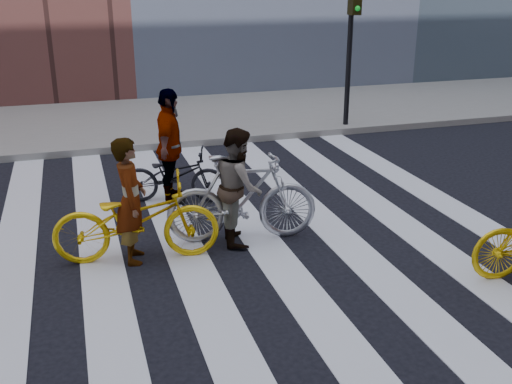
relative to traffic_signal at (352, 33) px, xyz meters
name	(u,v)px	position (x,y,z in m)	size (l,w,h in m)	color
ground	(223,245)	(-4.40, -5.32, -2.28)	(100.00, 100.00, 0.00)	black
sidewalk_far	(149,120)	(-4.40, 2.18, -2.20)	(100.00, 5.00, 0.15)	gray
zebra_crosswalk	(223,244)	(-4.40, -5.32, -2.27)	(8.25, 10.00, 0.01)	silver
traffic_signal	(352,33)	(0.00, 0.00, 0.00)	(0.22, 0.42, 3.33)	black
bike_yellow_left	(136,220)	(-5.57, -5.42, -1.72)	(0.74, 2.13, 1.12)	yellow
bike_silver_mid	(242,198)	(-4.10, -5.24, -1.65)	(0.59, 2.09, 1.26)	#B2B4BC
bike_dark_rear	(174,176)	(-4.74, -3.44, -1.84)	(0.59, 1.69, 0.89)	black
rider_left	(131,201)	(-5.62, -5.42, -1.45)	(0.60, 0.40, 1.66)	slate
rider_mid	(239,186)	(-4.15, -5.24, -1.47)	(0.79, 0.61, 1.62)	slate
rider_rear	(170,147)	(-4.79, -3.44, -1.34)	(1.10, 0.46, 1.87)	slate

